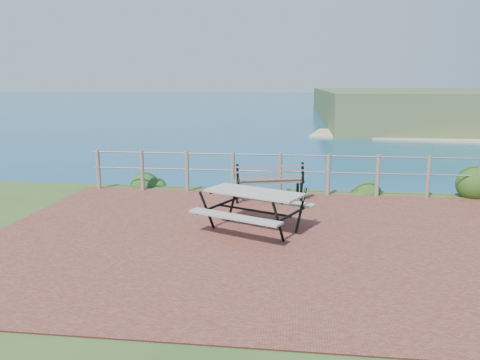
% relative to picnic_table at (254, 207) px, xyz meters
% --- Properties ---
extents(ground, '(10.00, 7.00, 0.12)m').
position_rel_picnic_table_xyz_m(ground, '(0.35, -0.36, -0.47)').
color(ground, brown).
rests_on(ground, ground).
extents(ocean, '(1200.00, 1200.00, 0.00)m').
position_rel_picnic_table_xyz_m(ocean, '(0.35, 199.64, -0.47)').
color(ocean, '#166784').
rests_on(ocean, ground).
extents(safety_railing, '(9.40, 0.10, 1.00)m').
position_rel_picnic_table_xyz_m(safety_railing, '(0.35, 2.99, 0.10)').
color(safety_railing, '#6B5B4C').
rests_on(safety_railing, ground).
extents(picnic_table, '(1.88, 1.39, 0.73)m').
position_rel_picnic_table_xyz_m(picnic_table, '(0.00, 0.00, 0.00)').
color(picnic_table, gray).
rests_on(picnic_table, ground).
extents(park_bench, '(1.65, 0.84, 0.91)m').
position_rel_picnic_table_xyz_m(park_bench, '(0.11, 2.28, 0.13)').
color(park_bench, brown).
rests_on(park_bench, ground).
extents(shrub_lip_west, '(0.79, 0.79, 0.54)m').
position_rel_picnic_table_xyz_m(shrub_lip_west, '(-3.08, 3.76, -0.47)').
color(shrub_lip_west, '#20491B').
rests_on(shrub_lip_west, ground).
extents(shrub_lip_east, '(0.70, 0.70, 0.41)m').
position_rel_picnic_table_xyz_m(shrub_lip_east, '(2.34, 3.34, -0.47)').
color(shrub_lip_east, '#1E4415').
rests_on(shrub_lip_east, ground).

